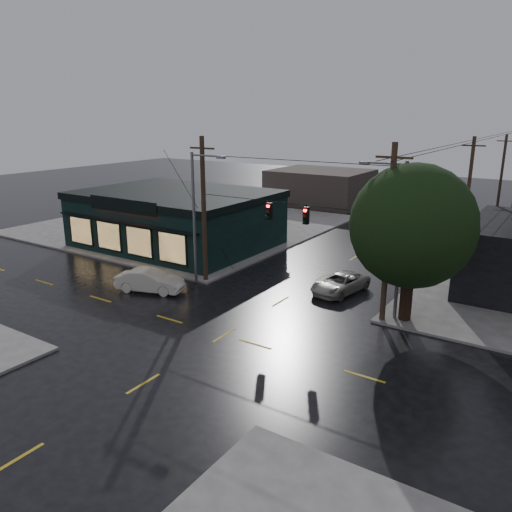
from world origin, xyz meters
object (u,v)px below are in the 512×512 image
Objects in this scene: utility_pole_ne at (382,321)px; suv_silver at (340,283)px; sedan_cream at (150,281)px; corner_tree at (412,226)px; utility_pole_nw at (206,281)px.

suv_silver is at bearing 141.92° from utility_pole_ne.
suv_silver is (10.78, 6.85, -0.10)m from sedan_cream.
utility_pole_ne reaches higher than sedan_cream.
corner_tree is 15.17m from utility_pole_nw.
corner_tree reaches higher than suv_silver.
utility_pole_ne reaches higher than suv_silver.
utility_pole_nw reaches higher than sedan_cream.
corner_tree reaches higher than utility_pole_ne.
utility_pole_ne is (13.00, 0.00, 0.00)m from utility_pole_nw.
corner_tree is 1.96× the size of sedan_cream.
utility_pole_nw is 2.22× the size of sedan_cream.
suv_silver is (8.95, 3.17, 0.65)m from utility_pole_nw.
corner_tree is at bearing -14.89° from suv_silver.
corner_tree is 5.78m from utility_pole_ne.
sedan_cream is 12.77m from suv_silver.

